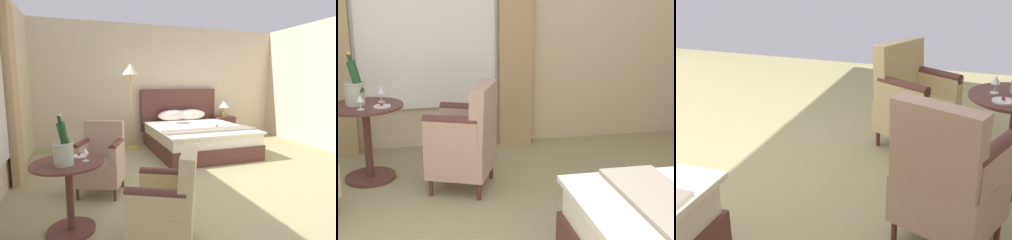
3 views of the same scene
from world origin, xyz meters
TOP-DOWN VIEW (x-y plane):
  - ground_plane at (0.00, 0.00)m, footprint 7.43×7.43m
  - wall_headboard_side at (0.00, 3.00)m, footprint 6.05×0.12m
  - bed at (0.30, 1.87)m, footprint 1.91×2.15m
  - nightstand at (1.42, 2.63)m, footprint 0.51×0.40m
  - bedside_lamp at (1.42, 2.63)m, footprint 0.29×0.29m
  - floor_lamp_brass at (-0.95, 2.42)m, footprint 0.37×0.37m
  - side_table_round at (-2.12, -0.59)m, footprint 0.67×0.67m
  - champagne_bucket at (-2.15, -0.66)m, footprint 0.19×0.19m
  - wine_glass_near_bucket at (-1.96, -0.60)m, footprint 0.07×0.07m
  - wine_glass_near_edge at (-2.21, -0.45)m, footprint 0.08×0.08m
  - snack_plate at (-2.02, -0.43)m, footprint 0.15×0.15m
  - armchair_by_window at (-1.76, 0.27)m, footprint 0.70×0.68m
  - armchair_facing_bed at (-1.31, -1.14)m, footprint 0.74×0.75m

SIDE VIEW (x-z plane):
  - ground_plane at x=0.00m, z-range 0.00..0.00m
  - nightstand at x=1.42m, z-range 0.00..0.58m
  - bed at x=0.30m, z-range -0.32..0.95m
  - side_table_round at x=-2.12m, z-range 0.05..0.75m
  - armchair_facing_bed at x=-1.31m, z-range -0.04..0.86m
  - armchair_by_window at x=-1.76m, z-range -0.03..0.91m
  - snack_plate at x=-2.02m, z-range 0.69..0.73m
  - wine_glass_near_bucket at x=-1.96m, z-range 0.73..0.86m
  - wine_glass_near_edge at x=-2.21m, z-range 0.74..0.89m
  - champagne_bucket at x=-2.15m, z-range 0.61..1.08m
  - bedside_lamp at x=1.42m, z-range 0.65..1.04m
  - wall_headboard_side at x=0.00m, z-range 0.00..2.76m
  - floor_lamp_brass at x=-0.95m, z-range 0.66..2.49m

